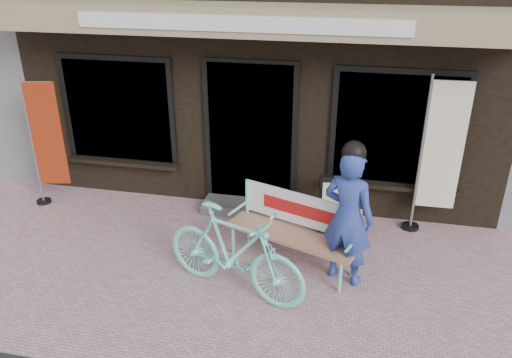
% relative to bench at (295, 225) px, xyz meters
% --- Properties ---
extents(ground, '(70.00, 70.00, 0.00)m').
position_rel_bench_xyz_m(ground, '(-0.85, -0.64, -0.52)').
color(ground, '#BC9097').
rests_on(ground, ground).
extents(bench, '(1.68, 0.94, 0.89)m').
position_rel_bench_xyz_m(bench, '(0.00, 0.00, 0.00)').
color(bench, '#74E3DC').
rests_on(bench, ground).
extents(person, '(0.69, 0.58, 1.73)m').
position_rel_bench_xyz_m(person, '(0.62, -0.23, 0.33)').
color(person, '#2C4098').
rests_on(person, ground).
extents(bicycle, '(1.83, 1.04, 1.06)m').
position_rel_bench_xyz_m(bicycle, '(-0.57, -0.74, 0.01)').
color(bicycle, '#74E3DC').
rests_on(bicycle, ground).
extents(nobori_red, '(0.58, 0.25, 1.94)m').
position_rel_bench_xyz_m(nobori_red, '(-3.78, 0.80, 0.48)').
color(nobori_red, gray).
rests_on(nobori_red, ground).
extents(nobori_cream, '(0.63, 0.24, 2.16)m').
position_rel_bench_xyz_m(nobori_cream, '(1.69, 1.14, 0.60)').
color(nobori_cream, gray).
rests_on(nobori_cream, ground).
extents(menu_stand, '(0.45, 0.16, 0.89)m').
position_rel_bench_xyz_m(menu_stand, '(0.44, 0.70, -0.06)').
color(menu_stand, black).
rests_on(menu_stand, ground).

